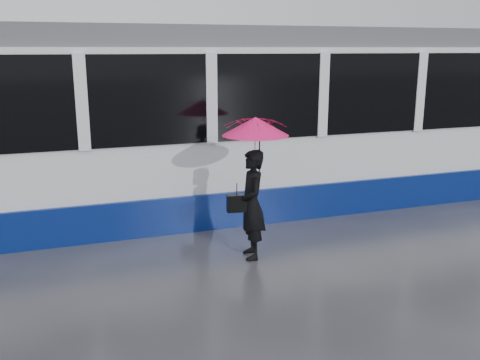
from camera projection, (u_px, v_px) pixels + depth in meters
name	position (u px, v px, depth m)	size (l,w,h in m)	color
ground	(292.00, 249.00, 8.18)	(90.00, 90.00, 0.00)	#2D2D32
rails	(238.00, 204.00, 10.47)	(34.00, 1.51, 0.02)	#3F3D38
tram	(400.00, 114.00, 11.24)	(26.00, 2.56, 3.35)	white
woman	(252.00, 205.00, 7.68)	(0.58, 0.38, 1.60)	black
umbrella	(255.00, 139.00, 7.46)	(1.06, 1.06, 1.08)	#E81358
handbag	(237.00, 203.00, 7.61)	(0.30, 0.16, 0.43)	black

